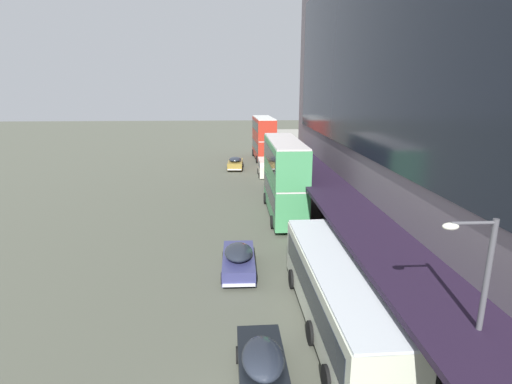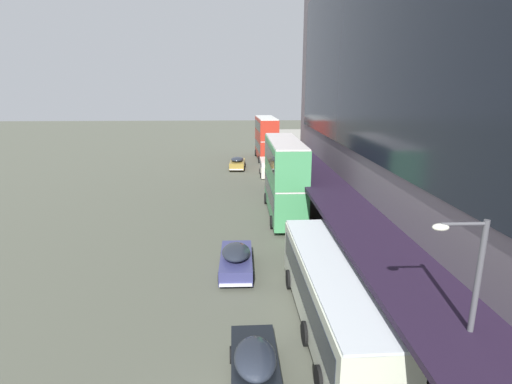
% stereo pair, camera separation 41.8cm
% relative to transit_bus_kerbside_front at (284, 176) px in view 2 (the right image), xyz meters
% --- Properties ---
extents(transit_bus_kerbside_front, '(2.72, 10.24, 6.21)m').
position_rel_transit_bus_kerbside_front_xyz_m(transit_bus_kerbside_front, '(0.00, 0.00, 0.00)').
color(transit_bus_kerbside_front, '#429257').
rests_on(transit_bus_kerbside_front, ground).
extents(transit_bus_kerbside_rear, '(3.05, 9.24, 6.08)m').
position_rel_transit_bus_kerbside_front_xyz_m(transit_bus_kerbside_rear, '(0.35, 26.48, -0.07)').
color(transit_bus_kerbside_rear, '#B22B1D').
rests_on(transit_bus_kerbside_rear, ground).
extents(transit_bus_kerbside_far, '(2.93, 11.55, 3.14)m').
position_rel_transit_bus_kerbside_front_xyz_m(transit_bus_kerbside_far, '(0.27, -16.18, -1.54)').
color(transit_bus_kerbside_far, beige).
rests_on(transit_bus_kerbside_far, ground).
extents(sedan_lead_mid, '(2.14, 4.67, 1.58)m').
position_rel_transit_bus_kerbside_front_xyz_m(sedan_lead_mid, '(-3.84, 19.48, -2.57)').
color(sedan_lead_mid, olive).
rests_on(sedan_lead_mid, ground).
extents(sedan_oncoming_rear, '(1.84, 4.56, 1.64)m').
position_rel_transit_bus_kerbside_front_xyz_m(sedan_oncoming_rear, '(-3.14, -19.42, -2.55)').
color(sedan_oncoming_rear, black).
rests_on(sedan_oncoming_rear, ground).
extents(sedan_far_back, '(1.95, 4.73, 1.64)m').
position_rel_transit_bus_kerbside_front_xyz_m(sedan_far_back, '(-3.84, -10.33, -2.55)').
color(sedan_far_back, navy).
rests_on(sedan_far_back, ground).
extents(vw_van, '(1.92, 4.56, 1.96)m').
position_rel_transit_bus_kerbside_front_xyz_m(vw_van, '(-0.21, 15.33, -2.25)').
color(vw_van, beige).
rests_on(vw_van, ground).
extents(pedestrian_at_kerb, '(0.52, 0.43, 1.86)m').
position_rel_transit_bus_kerbside_front_xyz_m(pedestrian_at_kerb, '(3.77, -17.38, -2.17)').
color(pedestrian_at_kerb, '#272B1D').
rests_on(pedestrian_at_kerb, sidewalk_kerb).
extents(street_lamp, '(1.50, 0.28, 6.77)m').
position_rel_transit_bus_kerbside_front_xyz_m(street_lamp, '(2.56, -21.77, 0.75)').
color(street_lamp, '#4C4C51').
rests_on(street_lamp, sidewalk_kerb).
extents(fire_hydrant, '(0.20, 0.40, 0.70)m').
position_rel_transit_bus_kerbside_front_xyz_m(fire_hydrant, '(2.57, -6.68, -2.86)').
color(fire_hydrant, red).
rests_on(fire_hydrant, sidewalk_kerb).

